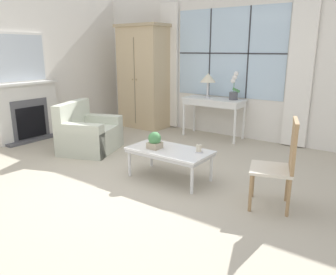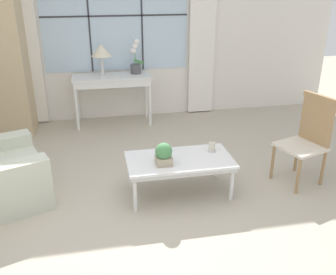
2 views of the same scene
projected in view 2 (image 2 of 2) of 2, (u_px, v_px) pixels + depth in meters
name	position (u px, v px, depth m)	size (l,w,h in m)	color
ground_plane	(146.00, 222.00, 3.55)	(14.00, 14.00, 0.00)	#B2A893
wall_back_windowed	(116.00, 30.00, 5.72)	(7.20, 0.14, 2.80)	silver
console_table	(112.00, 81.00, 5.69)	(1.18, 0.49, 0.77)	white
table_lamp	(101.00, 51.00, 5.47)	(0.30, 0.30, 0.48)	silver
potted_orchid	(135.00, 61.00, 5.71)	(0.20, 0.16, 0.53)	#4C4C51
side_chair_wooden	(308.00, 135.00, 4.09)	(0.55, 0.55, 0.99)	beige
coffee_table	(179.00, 162.00, 3.89)	(1.10, 0.58, 0.41)	silver
potted_plant_small	(164.00, 154.00, 3.72)	(0.17, 0.17, 0.23)	tan
pillar_candle	(212.00, 147.00, 4.02)	(0.10, 0.10, 0.11)	silver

